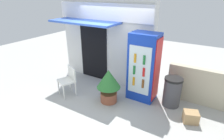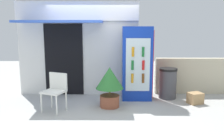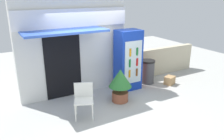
# 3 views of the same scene
# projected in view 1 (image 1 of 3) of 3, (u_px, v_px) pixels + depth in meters

# --- Properties ---
(ground) EXTENTS (16.00, 16.00, 0.00)m
(ground) POSITION_uv_depth(u_px,v_px,m) (92.00, 100.00, 5.35)
(ground) COLOR #B2B2AD
(storefront_building) EXTENTS (3.36, 1.19, 2.97)m
(storefront_building) POSITION_uv_depth(u_px,v_px,m) (105.00, 36.00, 6.06)
(storefront_building) COLOR silver
(storefront_building) RESTS_ON ground
(drink_cooler) EXTENTS (0.79, 0.63, 1.93)m
(drink_cooler) POSITION_uv_depth(u_px,v_px,m) (144.00, 67.00, 5.09)
(drink_cooler) COLOR #1438B2
(drink_cooler) RESTS_ON ground
(plastic_chair) EXTENTS (0.60, 0.58, 0.88)m
(plastic_chair) POSITION_uv_depth(u_px,v_px,m) (69.00, 79.00, 5.44)
(plastic_chair) COLOR white
(plastic_chair) RESTS_ON ground
(potted_plant_near_shop) EXTENTS (0.66, 0.66, 0.98)m
(potted_plant_near_shop) POSITION_uv_depth(u_px,v_px,m) (109.00, 83.00, 5.03)
(potted_plant_near_shop) COLOR #995138
(potted_plant_near_shop) RESTS_ON ground
(trash_bin) EXTENTS (0.48, 0.48, 0.82)m
(trash_bin) POSITION_uv_depth(u_px,v_px,m) (172.00, 92.00, 4.94)
(trash_bin) COLOR #47474C
(trash_bin) RESTS_ON ground
(stone_boundary_wall) EXTENTS (2.79, 0.21, 1.03)m
(stone_boundary_wall) POSITION_uv_depth(u_px,v_px,m) (222.00, 91.00, 4.76)
(stone_boundary_wall) COLOR beige
(stone_boundary_wall) RESTS_ON ground
(cardboard_box) EXTENTS (0.42, 0.38, 0.28)m
(cardboard_box) POSITION_uv_depth(u_px,v_px,m) (191.00, 117.00, 4.39)
(cardboard_box) COLOR tan
(cardboard_box) RESTS_ON ground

